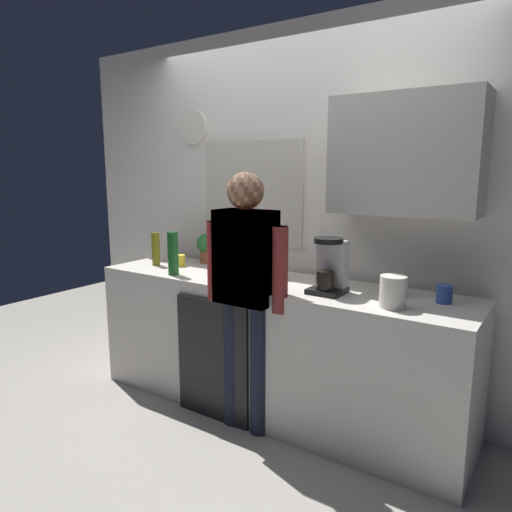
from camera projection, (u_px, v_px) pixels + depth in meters
name	position (u px, v px, depth m)	size (l,w,h in m)	color
ground_plane	(246.00, 427.00, 2.99)	(8.00, 8.00, 0.00)	#9E998E
kitchen_counter	(272.00, 346.00, 3.16)	(2.57, 0.64, 0.89)	beige
dishwasher_panel	(212.00, 360.00, 3.03)	(0.56, 0.02, 0.80)	black
back_wall_assembly	(315.00, 207.00, 3.26)	(4.17, 0.42, 2.60)	white
coffee_maker	(330.00, 268.00, 2.77)	(0.20, 0.20, 0.33)	black
bottle_olive_oil	(156.00, 249.00, 3.58)	(0.06, 0.06, 0.25)	olive
bottle_green_wine	(173.00, 253.00, 3.24)	(0.07, 0.07, 0.30)	#195923
bottle_red_vinegar	(173.00, 249.00, 3.68)	(0.06, 0.06, 0.22)	maroon
cup_yellow_cup	(181.00, 260.00, 3.56)	(0.07, 0.07, 0.09)	yellow
cup_terracotta_mug	(400.00, 288.00, 2.70)	(0.08, 0.08, 0.09)	#B26647
cup_blue_mug	(444.00, 294.00, 2.57)	(0.08, 0.08, 0.10)	#3351B2
mixing_bowl	(252.00, 275.00, 3.06)	(0.22, 0.22, 0.08)	white
potted_plant	(206.00, 246.00, 3.66)	(0.15, 0.15, 0.23)	#9E5638
dish_soap	(280.00, 267.00, 3.14)	(0.06, 0.06, 0.18)	yellow
storage_canister	(393.00, 292.00, 2.48)	(0.14, 0.14, 0.17)	silver
person_at_sink	(246.00, 282.00, 2.82)	(0.57, 0.22, 1.60)	#3F4766
person_guest	(246.00, 282.00, 2.82)	(0.57, 0.22, 1.60)	#3F4766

